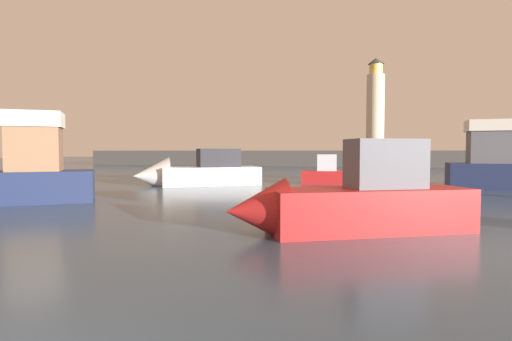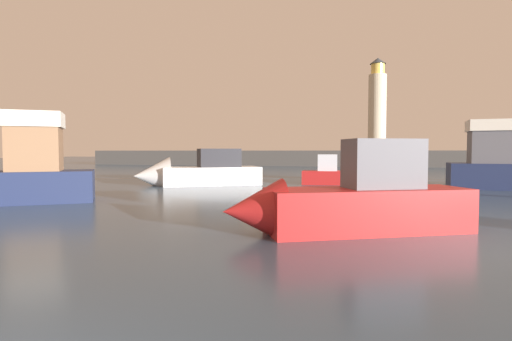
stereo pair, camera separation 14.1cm
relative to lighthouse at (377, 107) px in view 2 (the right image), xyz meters
name	(u,v)px [view 2 (the right image)]	position (x,y,z in m)	size (l,w,h in m)	color
ground_plane	(310,180)	(-6.42, -30.19, -8.75)	(220.00, 220.00, 0.00)	#384C60
breakwater	(332,158)	(-6.42, 0.00, -7.58)	(78.03, 6.16, 2.34)	#423F3D
lighthouse	(377,107)	(0.00, 0.00, 0.00)	(2.57, 2.57, 13.54)	beige
motorboat_2	(344,176)	(-3.62, -34.47, -8.13)	(5.57, 1.66, 2.19)	#B21E1E
motorboat_3	(193,173)	(-13.44, -37.18, -7.93)	(8.40, 6.31, 2.99)	white
motorboat_5	(344,203)	(-3.12, -50.85, -7.92)	(7.02, 4.50, 2.80)	#B21E1E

